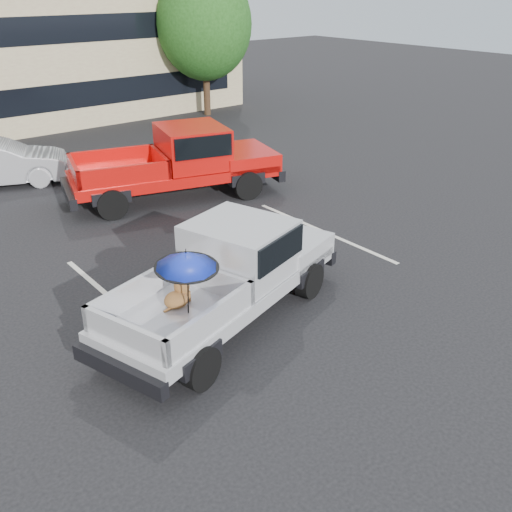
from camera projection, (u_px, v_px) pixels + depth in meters
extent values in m
plane|color=black|center=(290.00, 296.00, 12.11)|extent=(90.00, 90.00, 0.00)
cube|color=silver|center=(118.00, 304.00, 11.80)|extent=(0.12, 5.00, 0.01)
cube|color=silver|center=(323.00, 231.00, 15.21)|extent=(0.12, 5.00, 0.01)
cube|color=tan|center=(21.00, 52.00, 26.58)|extent=(20.00, 8.00, 6.00)
cube|color=black|center=(59.00, 98.00, 24.46)|extent=(18.00, 0.08, 1.10)
cube|color=black|center=(49.00, 30.00, 23.28)|extent=(18.00, 0.08, 1.10)
cylinder|color=#332114|center=(207.00, 87.00, 27.79)|extent=(0.32, 0.32, 2.73)
ellipsoid|color=#1B4614|center=(204.00, 24.00, 26.55)|extent=(4.46, 4.46, 5.13)
cylinder|color=#332114|center=(80.00, 72.00, 31.63)|extent=(0.32, 0.32, 2.86)
ellipsoid|color=#1B4614|center=(72.00, 14.00, 30.33)|extent=(4.68, 4.68, 5.38)
cylinder|color=black|center=(201.00, 367.00, 9.25)|extent=(0.81, 0.49, 0.76)
cylinder|color=black|center=(121.00, 332.00, 10.18)|extent=(0.81, 0.49, 0.76)
cylinder|color=black|center=(309.00, 280.00, 11.93)|extent=(0.81, 0.49, 0.76)
cylinder|color=black|center=(238.00, 259.00, 12.86)|extent=(0.81, 0.49, 0.76)
cube|color=silver|center=(224.00, 290.00, 10.96)|extent=(5.71, 3.39, 0.28)
cube|color=silver|center=(279.00, 244.00, 12.36)|extent=(1.99, 2.27, 0.46)
cube|color=black|center=(296.00, 248.00, 13.09)|extent=(0.75, 1.93, 0.30)
cube|color=black|center=(119.00, 370.00, 8.99)|extent=(0.74, 1.93, 0.28)
cube|color=silver|center=(240.00, 248.00, 11.08)|extent=(2.11, 2.24, 1.05)
cube|color=black|center=(240.00, 239.00, 10.99)|extent=(1.99, 2.29, 0.55)
cube|color=black|center=(173.00, 321.00, 9.86)|extent=(2.73, 2.42, 0.10)
cube|color=silver|center=(135.00, 292.00, 10.17)|extent=(2.23, 0.76, 0.50)
cube|color=silver|center=(212.00, 322.00, 9.29)|extent=(2.23, 0.76, 0.50)
cube|color=silver|center=(125.00, 336.00, 8.91)|extent=(0.62, 1.79, 0.50)
cube|color=silver|center=(212.00, 281.00, 10.55)|extent=(0.62, 1.79, 0.50)
ellipsoid|color=brown|center=(176.00, 300.00, 10.11)|extent=(0.55, 0.50, 0.31)
cylinder|color=brown|center=(189.00, 297.00, 10.28)|extent=(0.07, 0.07, 0.23)
cylinder|color=brown|center=(182.00, 295.00, 10.36)|extent=(0.07, 0.07, 0.23)
ellipsoid|color=brown|center=(182.00, 286.00, 10.15)|extent=(0.35, 0.33, 0.41)
cylinder|color=red|center=(182.00, 279.00, 10.11)|extent=(0.20, 0.20, 0.04)
sphere|color=brown|center=(184.00, 273.00, 10.12)|extent=(0.22, 0.22, 0.22)
cone|color=black|center=(189.00, 271.00, 10.22)|extent=(0.18, 0.15, 0.11)
cone|color=black|center=(186.00, 269.00, 10.02)|extent=(0.08, 0.08, 0.12)
cone|color=black|center=(181.00, 267.00, 10.08)|extent=(0.08, 0.08, 0.12)
cylinder|color=brown|center=(170.00, 308.00, 10.03)|extent=(0.27, 0.05, 0.09)
cylinder|color=black|center=(188.00, 289.00, 9.71)|extent=(0.02, 0.10, 1.05)
cone|color=#152BBD|center=(186.00, 260.00, 9.47)|extent=(1.10, 1.12, 0.36)
cylinder|color=black|center=(186.00, 252.00, 9.40)|extent=(0.02, 0.02, 0.10)
cylinder|color=black|center=(187.00, 267.00, 9.53)|extent=(1.10, 1.10, 0.09)
cylinder|color=black|center=(112.00, 204.00, 15.83)|extent=(0.92, 0.54, 0.86)
cylinder|color=black|center=(99.00, 182.00, 17.55)|extent=(0.92, 0.54, 0.86)
cylinder|color=black|center=(248.00, 185.00, 17.30)|extent=(0.92, 0.54, 0.86)
cylinder|color=black|center=(223.00, 167.00, 19.02)|extent=(0.92, 0.54, 0.86)
cube|color=red|center=(174.00, 173.00, 17.30)|extent=(6.48, 3.75, 0.32)
cube|color=red|center=(243.00, 157.00, 18.01)|extent=(2.23, 2.56, 0.52)
cube|color=black|center=(267.00, 167.00, 18.51)|extent=(0.82, 2.21, 0.34)
cube|color=black|center=(69.00, 193.00, 16.27)|extent=(0.80, 2.20, 0.32)
cube|color=red|center=(192.00, 146.00, 17.19)|extent=(2.37, 2.52, 1.19)
cube|color=black|center=(192.00, 139.00, 17.09)|extent=(2.24, 2.58, 0.62)
cube|color=black|center=(119.00, 178.00, 16.68)|extent=(3.08, 2.72, 0.11)
cube|color=red|center=(112.00, 158.00, 17.35)|extent=(2.55, 0.82, 0.57)
cube|color=red|center=(125.00, 176.00, 15.72)|extent=(2.55, 0.82, 0.57)
cube|color=red|center=(74.00, 172.00, 16.08)|extent=(0.67, 2.04, 0.57)
cube|color=red|center=(160.00, 162.00, 16.98)|extent=(0.67, 2.04, 0.57)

